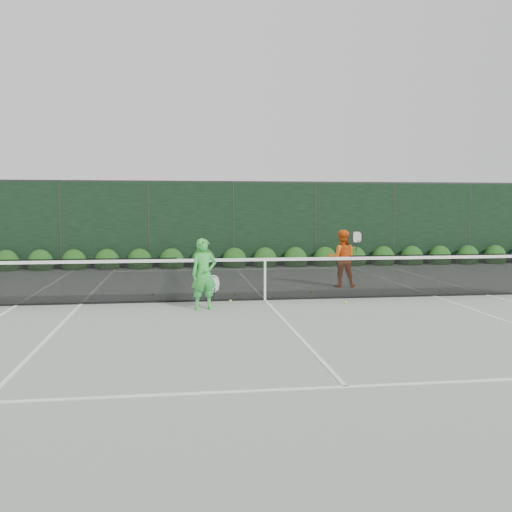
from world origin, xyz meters
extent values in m
plane|color=gray|center=(0.00, 0.00, 0.00)|extent=(80.00, 80.00, 0.00)
cube|color=black|center=(-4.20, 0.00, 0.51)|extent=(4.40, 0.01, 1.02)
cube|color=black|center=(0.00, 0.00, 0.48)|extent=(4.00, 0.01, 0.96)
cube|color=black|center=(4.20, 0.00, 0.51)|extent=(4.40, 0.01, 1.02)
cube|color=white|center=(0.00, 0.00, 0.94)|extent=(12.80, 0.03, 0.07)
cube|color=black|center=(0.00, 0.00, 0.02)|extent=(12.80, 0.02, 0.04)
cube|color=white|center=(0.00, 0.00, 0.46)|extent=(0.05, 0.03, 0.91)
imported|color=green|center=(-1.44, -0.98, 0.75)|extent=(0.61, 0.48, 1.49)
torus|color=silver|center=(-1.24, -0.88, 0.52)|extent=(0.28, 0.17, 0.30)
cylinder|color=black|center=(-1.24, -0.88, 0.28)|extent=(0.10, 0.03, 0.30)
imported|color=orange|center=(2.38, 1.88, 0.77)|extent=(0.84, 0.71, 1.54)
torus|color=black|center=(2.73, 1.68, 1.35)|extent=(0.30, 0.05, 0.30)
cylinder|color=black|center=(2.73, 1.68, 1.11)|extent=(0.10, 0.03, 0.30)
cube|color=white|center=(-5.49, 0.00, 0.01)|extent=(0.06, 23.77, 0.01)
cube|color=white|center=(5.49, 0.00, 0.01)|extent=(0.06, 23.77, 0.01)
cube|color=white|center=(-4.12, 0.00, 0.01)|extent=(0.06, 23.77, 0.01)
cube|color=white|center=(4.12, 0.00, 0.01)|extent=(0.06, 23.77, 0.01)
cube|color=white|center=(0.00, 11.88, 0.01)|extent=(11.03, 0.06, 0.01)
cube|color=white|center=(0.00, 6.40, 0.01)|extent=(8.23, 0.06, 0.01)
cube|color=white|center=(0.00, -6.40, 0.01)|extent=(8.23, 0.06, 0.01)
cube|color=white|center=(0.00, 0.00, 0.01)|extent=(0.06, 12.80, 0.01)
cube|color=black|center=(0.00, 7.50, 1.50)|extent=(32.00, 0.06, 3.00)
cube|color=#262826|center=(0.00, 7.50, 3.03)|extent=(32.00, 0.06, 0.06)
cylinder|color=#262826|center=(-6.00, 7.50, 1.50)|extent=(0.08, 0.08, 3.00)
cylinder|color=#262826|center=(-3.00, 7.50, 1.50)|extent=(0.08, 0.08, 3.00)
cylinder|color=#262826|center=(0.00, 7.50, 1.50)|extent=(0.08, 0.08, 3.00)
cylinder|color=#262826|center=(3.00, 7.50, 1.50)|extent=(0.08, 0.08, 3.00)
cylinder|color=#262826|center=(6.00, 7.50, 1.50)|extent=(0.08, 0.08, 3.00)
cylinder|color=#262826|center=(9.00, 7.50, 1.50)|extent=(0.08, 0.08, 3.00)
ellipsoid|color=#13340E|center=(-7.70, 7.15, 0.23)|extent=(0.86, 0.65, 0.94)
ellipsoid|color=#13340E|center=(-6.60, 7.15, 0.23)|extent=(0.86, 0.65, 0.94)
ellipsoid|color=#13340E|center=(-5.50, 7.15, 0.23)|extent=(0.86, 0.65, 0.94)
ellipsoid|color=#13340E|center=(-4.40, 7.15, 0.23)|extent=(0.86, 0.65, 0.94)
ellipsoid|color=#13340E|center=(-3.30, 7.15, 0.23)|extent=(0.86, 0.65, 0.94)
ellipsoid|color=#13340E|center=(-2.20, 7.15, 0.23)|extent=(0.86, 0.65, 0.94)
ellipsoid|color=#13340E|center=(-1.10, 7.15, 0.23)|extent=(0.86, 0.65, 0.94)
ellipsoid|color=#13340E|center=(0.00, 7.15, 0.23)|extent=(0.86, 0.65, 0.94)
ellipsoid|color=#13340E|center=(1.10, 7.15, 0.23)|extent=(0.86, 0.65, 0.94)
ellipsoid|color=#13340E|center=(2.20, 7.15, 0.23)|extent=(0.86, 0.65, 0.94)
ellipsoid|color=#13340E|center=(3.30, 7.15, 0.23)|extent=(0.86, 0.65, 0.94)
ellipsoid|color=#13340E|center=(4.40, 7.15, 0.23)|extent=(0.86, 0.65, 0.94)
ellipsoid|color=#13340E|center=(5.50, 7.15, 0.23)|extent=(0.86, 0.65, 0.94)
ellipsoid|color=#13340E|center=(6.60, 7.15, 0.23)|extent=(0.86, 0.65, 0.94)
ellipsoid|color=#13340E|center=(7.70, 7.15, 0.23)|extent=(0.86, 0.65, 0.94)
ellipsoid|color=#13340E|center=(8.80, 7.15, 0.23)|extent=(0.86, 0.65, 0.94)
ellipsoid|color=#13340E|center=(9.90, 7.15, 0.23)|extent=(0.86, 0.65, 0.94)
sphere|color=#CDE232|center=(-0.63, 0.74, 0.03)|extent=(0.07, 0.07, 0.07)
sphere|color=#CDE232|center=(-0.82, -0.22, 0.03)|extent=(0.07, 0.07, 0.07)
sphere|color=#CDE232|center=(1.31, 0.92, 0.03)|extent=(0.07, 0.07, 0.07)
sphere|color=#CDE232|center=(1.69, -0.74, 0.03)|extent=(0.07, 0.07, 0.07)
sphere|color=#CDE232|center=(-2.61, 1.06, 0.03)|extent=(0.07, 0.07, 0.07)
sphere|color=#CDE232|center=(0.22, 0.19, 0.03)|extent=(0.07, 0.07, 0.07)
camera|label=1|loc=(-1.98, -12.85, 2.16)|focal=40.00mm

